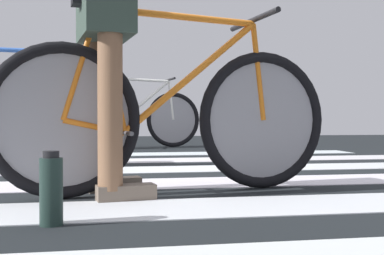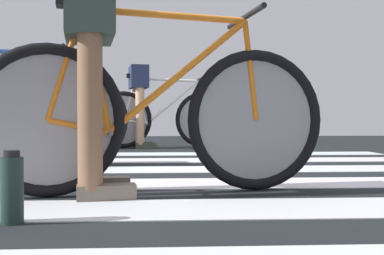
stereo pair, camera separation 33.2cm
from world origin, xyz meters
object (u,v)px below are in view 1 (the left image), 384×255
bicycle_4_of_4 (135,118)px  cyclist_4_of_4 (110,95)px  bicycle_3_of_4 (16,117)px  water_bottle (51,190)px  bicycle_1_of_4 (170,115)px  cyclist_1_of_4 (106,56)px

bicycle_4_of_4 → cyclist_4_of_4: bearing=-180.0°
bicycle_4_of_4 → bicycle_3_of_4: bearing=179.0°
cyclist_4_of_4 → water_bottle: cyclist_4_of_4 is taller
bicycle_1_of_4 → bicycle_4_of_4: size_ratio=1.00×
bicycle_4_of_4 → water_bottle: 4.45m
bicycle_3_of_4 → water_bottle: size_ratio=6.77×
cyclist_1_of_4 → bicycle_3_of_4: cyclist_1_of_4 is taller
cyclist_1_of_4 → bicycle_4_of_4: 3.85m
water_bottle → bicycle_3_of_4: bearing=102.1°
bicycle_1_of_4 → bicycle_3_of_4: same height
cyclist_1_of_4 → cyclist_4_of_4: (0.01, 3.78, 0.01)m
cyclist_1_of_4 → cyclist_4_of_4: size_ratio=0.98×
bicycle_4_of_4 → cyclist_1_of_4: bearing=-104.4°
bicycle_1_of_4 → cyclist_4_of_4: 3.74m
cyclist_4_of_4 → cyclist_1_of_4: bearing=-99.8°
bicycle_4_of_4 → cyclist_4_of_4: cyclist_4_of_4 is taller
bicycle_1_of_4 → water_bottle: (-0.48, -0.64, -0.26)m
bicycle_1_of_4 → cyclist_1_of_4: bearing=180.0°
cyclist_4_of_4 → water_bottle: size_ratio=4.07×
water_bottle → cyclist_1_of_4: bearing=73.2°
bicycle_3_of_4 → water_bottle: bearing=-67.9°
bicycle_1_of_4 → cyclist_4_of_4: cyclist_4_of_4 is taller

